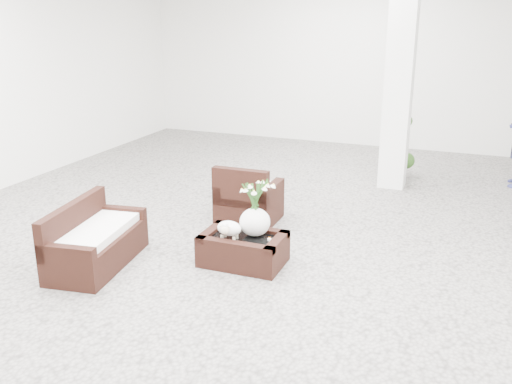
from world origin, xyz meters
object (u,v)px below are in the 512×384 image
(coffee_table, at_px, (243,250))
(topiary, at_px, (399,134))
(loveseat, at_px, (96,235))
(armchair, at_px, (249,192))

(coffee_table, bearing_deg, topiary, 75.41)
(loveseat, bearing_deg, coffee_table, -75.69)
(coffee_table, distance_m, armchair, 1.36)
(armchair, bearing_deg, loveseat, 60.33)
(armchair, distance_m, loveseat, 2.15)
(topiary, bearing_deg, armchair, -117.88)
(loveseat, relative_size, topiary, 0.90)
(coffee_table, height_order, armchair, armchair)
(coffee_table, bearing_deg, loveseat, -157.57)
(loveseat, bearing_deg, armchair, -37.23)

